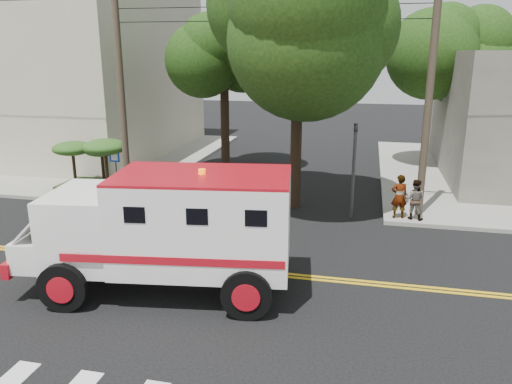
# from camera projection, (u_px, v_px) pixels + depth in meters

# --- Properties ---
(ground) EXTENTS (100.00, 100.00, 0.00)m
(ground) POSITION_uv_depth(u_px,v_px,m) (211.00, 268.00, 14.57)
(ground) COLOR black
(ground) RESTS_ON ground
(sidewalk_nw) EXTENTS (17.00, 17.00, 0.15)m
(sidewalk_nw) POSITION_uv_depth(u_px,v_px,m) (65.00, 155.00, 30.07)
(sidewalk_nw) COLOR gray
(sidewalk_nw) RESTS_ON ground
(building_left) EXTENTS (16.00, 14.00, 10.00)m
(building_left) POSITION_uv_depth(u_px,v_px,m) (42.00, 68.00, 30.52)
(building_left) COLOR #BFB39C
(building_left) RESTS_ON sidewalk_nw
(utility_pole_left) EXTENTS (0.28, 0.28, 9.00)m
(utility_pole_left) POSITION_uv_depth(u_px,v_px,m) (121.00, 93.00, 20.16)
(utility_pole_left) COLOR #382D23
(utility_pole_left) RESTS_ON ground
(utility_pole_right) EXTENTS (0.28, 0.28, 9.00)m
(utility_pole_right) POSITION_uv_depth(u_px,v_px,m) (429.00, 98.00, 17.84)
(utility_pole_right) COLOR #382D23
(utility_pole_right) RESTS_ON ground
(tree_main) EXTENTS (6.08, 5.70, 9.85)m
(tree_main) POSITION_uv_depth(u_px,v_px,m) (310.00, 20.00, 18.03)
(tree_main) COLOR black
(tree_main) RESTS_ON ground
(tree_left) EXTENTS (4.48, 4.20, 7.70)m
(tree_left) POSITION_uv_depth(u_px,v_px,m) (229.00, 59.00, 24.64)
(tree_left) COLOR black
(tree_left) RESTS_ON ground
(tree_right) EXTENTS (4.80, 4.50, 8.20)m
(tree_right) POSITION_uv_depth(u_px,v_px,m) (463.00, 52.00, 25.86)
(tree_right) COLOR black
(tree_right) RESTS_ON ground
(traffic_signal) EXTENTS (0.15, 0.18, 3.60)m
(traffic_signal) POSITION_uv_depth(u_px,v_px,m) (354.00, 160.00, 18.42)
(traffic_signal) COLOR #3F3F42
(traffic_signal) RESTS_ON ground
(accessibility_sign) EXTENTS (0.45, 0.10, 2.02)m
(accessibility_sign) POSITION_uv_depth(u_px,v_px,m) (116.00, 167.00, 21.30)
(accessibility_sign) COLOR #3F3F42
(accessibility_sign) RESTS_ON ground
(palm_planter) EXTENTS (3.52, 2.63, 2.36)m
(palm_planter) POSITION_uv_depth(u_px,v_px,m) (94.00, 157.00, 21.91)
(palm_planter) COLOR #1E3314
(palm_planter) RESTS_ON sidewalk_nw
(armored_truck) EXTENTS (7.29, 3.59, 3.19)m
(armored_truck) POSITION_uv_depth(u_px,v_px,m) (169.00, 225.00, 12.75)
(armored_truck) COLOR white
(armored_truck) RESTS_ON ground
(pedestrian_a) EXTENTS (0.66, 0.49, 1.65)m
(pedestrian_a) POSITION_uv_depth(u_px,v_px,m) (399.00, 196.00, 18.31)
(pedestrian_a) COLOR gray
(pedestrian_a) RESTS_ON sidewalk_ne
(pedestrian_b) EXTENTS (0.84, 0.72, 1.50)m
(pedestrian_b) POSITION_uv_depth(u_px,v_px,m) (415.00, 199.00, 18.21)
(pedestrian_b) COLOR gray
(pedestrian_b) RESTS_ON sidewalk_ne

